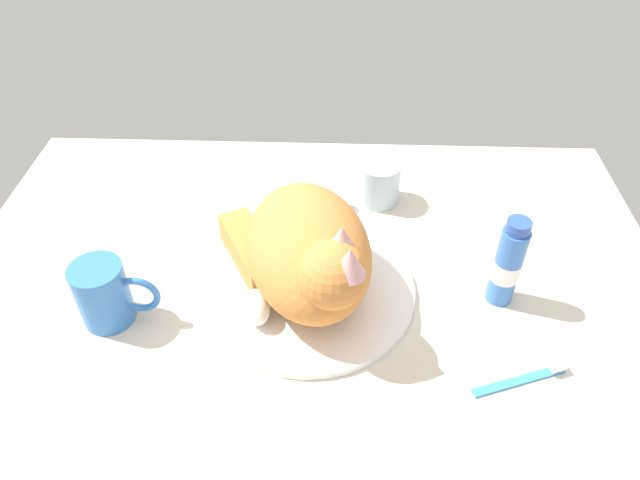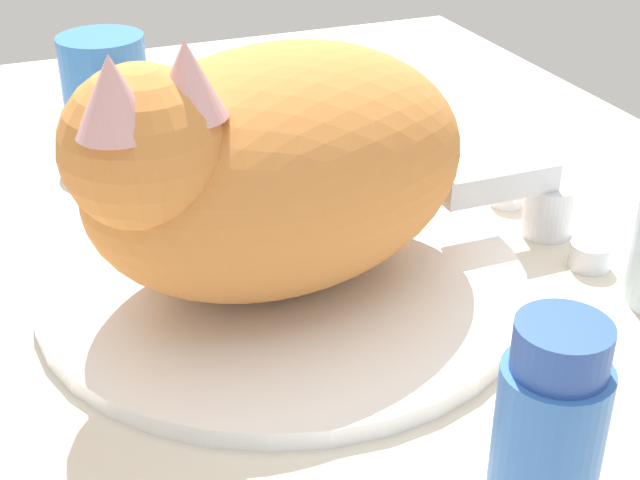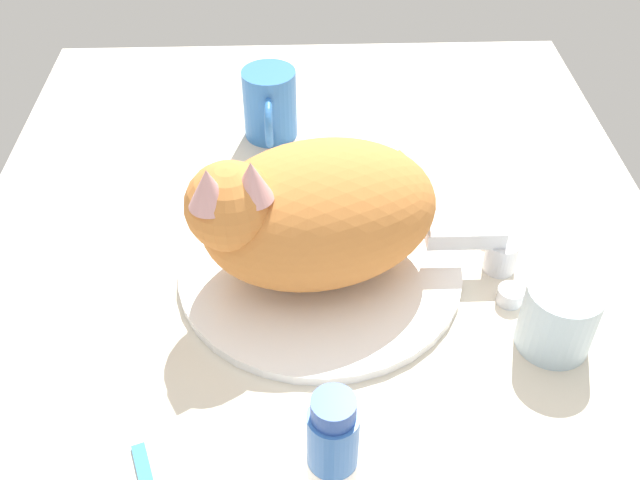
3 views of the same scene
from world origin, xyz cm
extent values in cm
cube|color=beige|center=(0.00, 0.00, -1.50)|extent=(110.00, 82.50, 3.00)
cylinder|color=white|center=(0.00, 0.00, 0.58)|extent=(31.43, 31.43, 1.16)
cylinder|color=silver|center=(0.00, 20.13, 1.91)|extent=(3.60, 3.60, 3.81)
cube|color=silver|center=(0.00, 15.82, 4.81)|extent=(2.00, 8.61, 2.00)
cylinder|color=silver|center=(-5.16, 20.13, 0.90)|extent=(2.80, 2.80, 1.80)
cylinder|color=silver|center=(5.16, 20.13, 0.90)|extent=(2.80, 2.80, 1.80)
ellipsoid|color=#D17F3D|center=(0.00, 0.00, 8.58)|extent=(22.73, 28.47, 14.83)
sphere|color=#D17F3D|center=(3.52, -8.81, 12.66)|extent=(10.91, 10.91, 9.01)
ellipsoid|color=white|center=(3.08, -7.06, 10.43)|extent=(6.22, 6.88, 4.95)
cone|color=#DB9E9E|center=(4.56, -6.46, 16.48)|extent=(4.91, 4.91, 4.05)
cone|color=#DB9E9E|center=(5.54, -10.40, 16.48)|extent=(4.91, 4.91, 4.05)
cube|color=#D17F3D|center=(-9.17, 4.82, 3.63)|extent=(11.37, 15.50, 4.94)
ellipsoid|color=white|center=(-6.87, -6.23, 3.39)|extent=(4.84, 6.30, 4.44)
cylinder|color=#3372C6|center=(-28.18, -5.89, 4.86)|extent=(7.29, 7.29, 9.72)
torus|color=#3372C6|center=(-23.34, -5.89, 4.86)|extent=(6.45, 1.00, 6.45)
cylinder|color=#2D51AD|center=(28.04, 0.41, 13.79)|extent=(3.32, 3.32, 1.80)
camera|label=1|loc=(3.89, -60.19, 64.20)|focal=32.93mm
camera|label=2|loc=(48.22, -16.74, 31.62)|focal=51.57mm
camera|label=3|loc=(58.50, -2.00, 57.04)|focal=40.91mm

